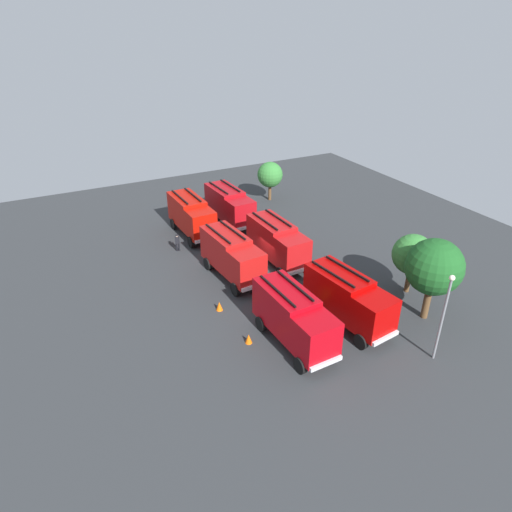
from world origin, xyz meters
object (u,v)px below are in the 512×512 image
object	(u,v)px
fire_truck_2	(294,317)
traffic_cone_2	(249,339)
fire_truck_0	(191,215)
fire_truck_4	(277,241)
tree_2	(434,267)
traffic_cone_0	(387,323)
tree_0	(270,175)
firefighter_3	(265,225)
fire_truck_5	(348,298)
tree_1	(413,255)
firefighter_0	(177,242)
fire_truck_1	(232,254)
lamppost	(444,311)
fire_truck_3	(229,205)
firefighter_2	(281,225)
firefighter_1	(299,306)
traffic_cone_1	(219,306)

from	to	relation	value
fire_truck_2	traffic_cone_2	size ratio (longest dim) A/B	10.41
fire_truck_0	fire_truck_4	world-z (taller)	same
tree_2	traffic_cone_0	distance (m)	5.12
tree_0	firefighter_3	bearing A→B (deg)	-31.91
fire_truck_5	tree_1	size ratio (longest dim) A/B	1.50
fire_truck_0	firefighter_0	world-z (taller)	fire_truck_0
firefighter_0	firefighter_3	xyz separation A→B (m)	(0.34, 9.15, 0.04)
fire_truck_1	firefighter_3	bearing A→B (deg)	129.72
fire_truck_0	lamppost	size ratio (longest dim) A/B	1.16
fire_truck_5	tree_0	distance (m)	25.21
fire_truck_0	tree_1	xyz separation A→B (m)	(18.08, 11.66, 1.19)
fire_truck_3	firefighter_2	size ratio (longest dim) A/B	4.45
fire_truck_0	firefighter_1	bearing A→B (deg)	4.50
fire_truck_2	traffic_cone_2	xyz separation A→B (m)	(-1.36, -2.69, -1.80)
fire_truck_5	fire_truck_2	bearing A→B (deg)	-94.40
fire_truck_0	fire_truck_1	distance (m)	9.53
fire_truck_5	firefighter_0	size ratio (longest dim) A/B	4.49
firefighter_0	tree_0	size ratio (longest dim) A/B	0.36
fire_truck_4	firefighter_2	world-z (taller)	fire_truck_4
fire_truck_1	tree_2	distance (m)	15.72
fire_truck_2	tree_2	bearing A→B (deg)	77.40
tree_2	fire_truck_2	bearing A→B (deg)	-100.61
fire_truck_0	fire_truck_5	distance (m)	19.79
fire_truck_1	fire_truck_2	size ratio (longest dim) A/B	1.01
tree_1	traffic_cone_1	world-z (taller)	tree_1
tree_1	traffic_cone_0	world-z (taller)	tree_1
fire_truck_0	firefighter_0	distance (m)	3.94
firefighter_1	traffic_cone_0	distance (m)	6.38
fire_truck_2	fire_truck_4	xyz separation A→B (m)	(-10.36, 4.63, 0.00)
firefighter_0	firefighter_1	distance (m)	15.03
tree_0	traffic_cone_1	world-z (taller)	tree_0
fire_truck_5	traffic_cone_1	size ratio (longest dim) A/B	10.21
fire_truck_2	firefighter_1	world-z (taller)	fire_truck_2
fire_truck_3	tree_0	world-z (taller)	tree_0
traffic_cone_2	traffic_cone_0	bearing A→B (deg)	72.97
fire_truck_1	firefighter_3	world-z (taller)	fire_truck_1
fire_truck_0	tree_2	xyz separation A→B (m)	(21.34, 10.27, 2.08)
firefighter_2	tree_1	size ratio (longest dim) A/B	0.33
fire_truck_3	firefighter_0	distance (m)	7.93
traffic_cone_1	firefighter_3	bearing A→B (deg)	137.69
fire_truck_4	traffic_cone_0	size ratio (longest dim) A/B	12.06
tree_1	traffic_cone_2	xyz separation A→B (m)	(-0.02, -14.27, -2.99)
traffic_cone_2	tree_0	bearing A→B (deg)	148.15
tree_1	traffic_cone_2	world-z (taller)	tree_1
fire_truck_2	firefighter_0	world-z (taller)	fire_truck_2
firefighter_1	tree_2	distance (m)	9.85
tree_0	lamppost	distance (m)	30.23
fire_truck_5	lamppost	size ratio (longest dim) A/B	1.19
traffic_cone_0	traffic_cone_2	xyz separation A→B (m)	(-2.94, -9.61, 0.05)
traffic_cone_0	firefighter_2	bearing A→B (deg)	176.20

